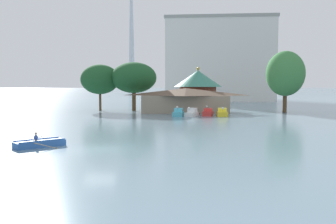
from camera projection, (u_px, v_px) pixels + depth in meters
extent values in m
plane|color=slate|center=(100.00, 149.00, 28.97)|extent=(2000.00, 2000.00, 0.00)
cube|color=#2D60AD|center=(40.00, 144.00, 30.07)|extent=(3.75, 3.81, 0.53)
cube|color=#2D60AD|center=(37.00, 139.00, 30.52)|extent=(2.71, 2.80, 0.10)
cube|color=#2D60AD|center=(43.00, 141.00, 29.57)|extent=(2.71, 2.80, 0.10)
cube|color=#997F5B|center=(36.00, 141.00, 29.86)|extent=(1.00, 0.97, 0.04)
ellipsoid|color=#334C8C|center=(36.00, 138.00, 29.84)|extent=(0.54, 0.54, 0.46)
sphere|color=tan|center=(36.00, 133.00, 29.81)|extent=(0.22, 0.22, 0.22)
cylinder|color=tan|center=(31.00, 141.00, 31.26)|extent=(1.41, 1.46, 0.70)
cylinder|color=tan|center=(47.00, 146.00, 28.75)|extent=(1.41, 1.46, 0.70)
cube|color=#4CB7CC|center=(178.00, 114.00, 60.46)|extent=(1.80, 2.90, 0.74)
cube|color=#5DCDE2|center=(179.00, 110.00, 60.76)|extent=(1.43, 1.36, 0.60)
cylinder|color=#4CB7CC|center=(177.00, 110.00, 59.32)|extent=(0.14, 0.14, 0.69)
sphere|color=white|center=(177.00, 107.00, 59.29)|extent=(0.32, 0.32, 0.32)
cube|color=white|center=(192.00, 114.00, 60.61)|extent=(2.44, 3.29, 0.65)
cube|color=white|center=(192.00, 110.00, 60.89)|extent=(1.68, 1.69, 0.71)
cylinder|color=white|center=(189.00, 111.00, 59.50)|extent=(0.14, 0.14, 0.50)
sphere|color=white|center=(189.00, 109.00, 59.47)|extent=(0.39, 0.39, 0.39)
cube|color=red|center=(208.00, 114.00, 61.35)|extent=(1.94, 2.54, 0.76)
cube|color=#E8423C|center=(208.00, 110.00, 61.59)|extent=(1.49, 1.25, 0.52)
cylinder|color=red|center=(207.00, 110.00, 60.41)|extent=(0.14, 0.14, 0.72)
sphere|color=white|center=(207.00, 107.00, 60.38)|extent=(0.28, 0.28, 0.28)
cube|color=yellow|center=(222.00, 114.00, 60.44)|extent=(1.72, 2.50, 0.76)
cube|color=yellow|center=(222.00, 110.00, 60.70)|extent=(1.44, 1.13, 0.60)
cylinder|color=yellow|center=(223.00, 111.00, 59.42)|extent=(0.14, 0.14, 0.46)
sphere|color=white|center=(223.00, 108.00, 59.39)|extent=(0.35, 0.35, 0.35)
cube|color=gray|center=(186.00, 104.00, 68.74)|extent=(15.85, 7.23, 3.25)
pyramid|color=brown|center=(186.00, 92.00, 68.58)|extent=(17.12, 8.32, 1.34)
cylinder|color=brown|center=(198.00, 99.00, 75.62)|extent=(7.49, 7.49, 4.82)
cone|color=#387F6B|center=(198.00, 79.00, 75.33)|extent=(9.83, 9.83, 3.38)
sphere|color=#B7993D|center=(198.00, 69.00, 75.18)|extent=(0.70, 0.70, 0.70)
cylinder|color=brown|center=(100.00, 102.00, 74.78)|extent=(0.49, 0.49, 3.33)
ellipsoid|color=#1E5128|center=(100.00, 79.00, 74.45)|extent=(7.78, 7.78, 6.04)
cylinder|color=brown|center=(134.00, 102.00, 74.13)|extent=(0.78, 0.78, 3.58)
ellipsoid|color=#1E5128|center=(134.00, 78.00, 73.78)|extent=(9.15, 9.15, 6.20)
cylinder|color=brown|center=(285.00, 104.00, 69.64)|extent=(0.76, 0.76, 3.10)
ellipsoid|color=#3D7F42|center=(285.00, 74.00, 69.23)|extent=(7.24, 7.24, 8.50)
cube|color=silver|center=(220.00, 61.00, 123.09)|extent=(35.28, 14.81, 26.56)
cube|color=#999993|center=(220.00, 20.00, 122.11)|extent=(35.99, 15.10, 1.00)
cone|color=silver|center=(131.00, 5.00, 297.67)|extent=(5.34, 5.34, 141.10)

